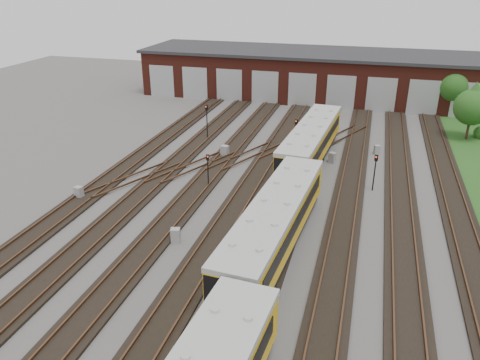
# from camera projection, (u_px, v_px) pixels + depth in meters

# --- Properties ---
(ground) EXTENTS (120.00, 120.00, 0.00)m
(ground) POSITION_uv_depth(u_px,v_px,m) (250.00, 235.00, 31.87)
(ground) COLOR #4A4845
(ground) RESTS_ON ground
(track_network) EXTENTS (30.40, 70.00, 0.33)m
(track_network) POSITION_uv_depth(u_px,v_px,m) (250.00, 229.00, 32.38)
(track_network) COLOR black
(track_network) RESTS_ON ground
(maintenance_shed) EXTENTS (51.00, 12.50, 6.35)m
(maintenance_shed) POSITION_uv_depth(u_px,v_px,m) (323.00, 74.00, 65.64)
(maintenance_shed) COLOR #581F16
(maintenance_shed) RESTS_ON ground
(metro_train) EXTENTS (3.93, 47.84, 3.24)m
(metro_train) POSITION_uv_depth(u_px,v_px,m) (275.00, 225.00, 29.13)
(metro_train) COLOR black
(metro_train) RESTS_ON ground
(signal_mast_0) EXTENTS (0.28, 0.27, 2.90)m
(signal_mast_0) POSITION_uv_depth(u_px,v_px,m) (208.00, 166.00, 38.21)
(signal_mast_0) COLOR black
(signal_mast_0) RESTS_ON ground
(signal_mast_1) EXTENTS (0.33, 0.31, 3.70)m
(signal_mast_1) POSITION_uv_depth(u_px,v_px,m) (207.00, 117.00, 49.32)
(signal_mast_1) COLOR black
(signal_mast_1) RESTS_ON ground
(signal_mast_2) EXTENTS (0.31, 0.30, 3.11)m
(signal_mast_2) POSITION_uv_depth(u_px,v_px,m) (296.00, 130.00, 46.48)
(signal_mast_2) COLOR black
(signal_mast_2) RESTS_ON ground
(signal_mast_3) EXTENTS (0.29, 0.27, 3.11)m
(signal_mast_3) POSITION_uv_depth(u_px,v_px,m) (375.00, 168.00, 37.58)
(signal_mast_3) COLOR black
(signal_mast_3) RESTS_ON ground
(relay_cabinet_0) EXTENTS (0.66, 0.57, 1.00)m
(relay_cabinet_0) POSITION_uv_depth(u_px,v_px,m) (79.00, 193.00, 36.83)
(relay_cabinet_0) COLOR #949598
(relay_cabinet_0) RESTS_ON ground
(relay_cabinet_1) EXTENTS (0.77, 0.68, 1.14)m
(relay_cabinet_1) POSITION_uv_depth(u_px,v_px,m) (225.00, 151.00, 45.10)
(relay_cabinet_1) COLOR #949598
(relay_cabinet_1) RESTS_ON ground
(relay_cabinet_2) EXTENTS (0.72, 0.65, 1.00)m
(relay_cabinet_2) POSITION_uv_depth(u_px,v_px,m) (176.00, 235.00, 30.86)
(relay_cabinet_2) COLOR #949598
(relay_cabinet_2) RESTS_ON ground
(relay_cabinet_3) EXTENTS (0.74, 0.69, 0.99)m
(relay_cabinet_3) POSITION_uv_depth(u_px,v_px,m) (332.00, 158.00, 43.77)
(relay_cabinet_3) COLOR #949598
(relay_cabinet_3) RESTS_ON ground
(relay_cabinet_4) EXTENTS (0.65, 0.60, 0.88)m
(relay_cabinet_4) POSITION_uv_depth(u_px,v_px,m) (377.00, 150.00, 45.87)
(relay_cabinet_4) COLOR #949598
(relay_cabinet_4) RESTS_ON ground
(tree_0) EXTENTS (3.88, 3.88, 6.44)m
(tree_0) POSITION_uv_depth(u_px,v_px,m) (454.00, 82.00, 56.79)
(tree_0) COLOR #362118
(tree_0) RESTS_ON ground
(tree_1) EXTENTS (3.76, 3.76, 6.23)m
(tree_1) POSITION_uv_depth(u_px,v_px,m) (473.00, 103.00, 48.34)
(tree_1) COLOR #362118
(tree_1) RESTS_ON ground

